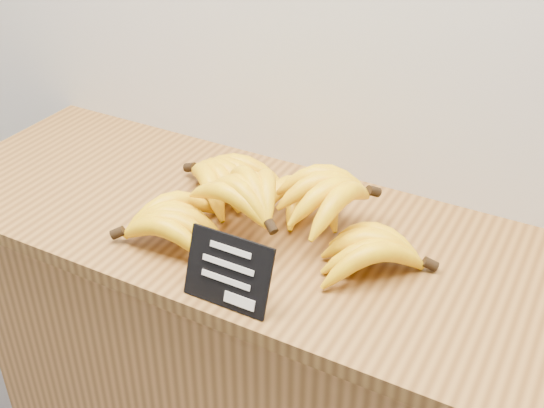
{
  "coord_description": "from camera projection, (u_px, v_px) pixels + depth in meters",
  "views": [
    {
      "loc": [
        0.32,
        1.79,
        1.68
      ],
      "look_at": [
        -0.17,
        2.7,
        1.02
      ],
      "focal_mm": 45.0,
      "sensor_mm": 36.0,
      "label": 1
    }
  ],
  "objects": [
    {
      "name": "banana_pile",
      "position": [
        275.0,
        207.0,
        1.29
      ],
      "size": [
        0.58,
        0.38,
        0.12
      ],
      "color": "yellow",
      "rests_on": "counter_top"
    },
    {
      "name": "chalkboard_sign",
      "position": [
        228.0,
        272.0,
        1.12
      ],
      "size": [
        0.15,
        0.05,
        0.12
      ],
      "primitive_type": "cube",
      "rotation": [
        -0.35,
        0.0,
        0.0
      ],
      "color": "black",
      "rests_on": "counter_top"
    },
    {
      "name": "counter_top",
      "position": [
        284.0,
        237.0,
        1.33
      ],
      "size": [
        1.55,
        0.54,
        0.03
      ],
      "primitive_type": "cube",
      "color": "olive",
      "rests_on": "counter"
    },
    {
      "name": "counter",
      "position": [
        282.0,
        402.0,
        1.57
      ],
      "size": [
        1.27,
        0.5,
        0.9
      ],
      "primitive_type": "cube",
      "color": "#AA7236",
      "rests_on": "ground"
    }
  ]
}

